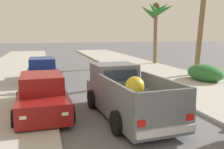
{
  "coord_description": "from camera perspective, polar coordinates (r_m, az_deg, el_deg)",
  "views": [
    {
      "loc": [
        -3.04,
        -1.87,
        3.07
      ],
      "look_at": [
        -0.03,
        8.96,
        1.2
      ],
      "focal_mm": 40.04,
      "sensor_mm": 36.0,
      "label": 1
    }
  ],
  "objects": [
    {
      "name": "sidewalk_right",
      "position": [
        16.47,
        15.31,
        -1.43
      ],
      "size": [
        5.36,
        60.0,
        0.12
      ],
      "primitive_type": "cube",
      "color": "#B2AFA8",
      "rests_on": "ground"
    },
    {
      "name": "curb_right",
      "position": [
        15.86,
        11.33,
        -1.72
      ],
      "size": [
        0.16,
        60.0,
        0.1
      ],
      "primitive_type": "cube",
      "color": "silver",
      "rests_on": "ground"
    },
    {
      "name": "hedge_bush",
      "position": [
        16.97,
        20.46,
        0.3
      ],
      "size": [
        1.8,
        2.8,
        1.1
      ],
      "primitive_type": "ellipsoid",
      "color": "#2D6B33",
      "rests_on": "ground"
    },
    {
      "name": "car_right_near",
      "position": [
        16.26,
        -15.59,
        0.75
      ],
      "size": [
        2.04,
        4.27,
        1.54
      ],
      "color": "navy",
      "rests_on": "ground"
    },
    {
      "name": "car_left_mid",
      "position": [
        9.91,
        -15.63,
        -4.67
      ],
      "size": [
        2.11,
        4.3,
        1.54
      ],
      "color": "maroon",
      "rests_on": "ground"
    },
    {
      "name": "pickup_truck",
      "position": [
        9.38,
        3.32,
        -4.67
      ],
      "size": [
        2.47,
        5.33,
        1.8
      ],
      "color": "slate",
      "rests_on": "ground"
    },
    {
      "name": "palm_tree_left_back",
      "position": [
        25.26,
        10.07,
        13.31
      ],
      "size": [
        3.31,
        3.2,
        6.0
      ],
      "color": "brown",
      "rests_on": "ground"
    },
    {
      "name": "curb_left",
      "position": [
        14.23,
        -19.29,
        -3.35
      ],
      "size": [
        0.16,
        60.0,
        0.1
      ],
      "primitive_type": "cube",
      "color": "silver",
      "rests_on": "ground"
    }
  ]
}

